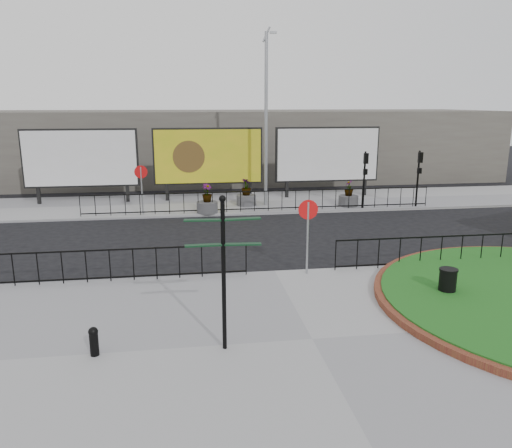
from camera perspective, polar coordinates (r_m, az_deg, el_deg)
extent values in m
plane|color=black|center=(16.83, 2.14, -5.75)|extent=(90.00, 90.00, 0.00)
cube|color=gray|center=(12.31, 6.44, -13.17)|extent=(30.00, 10.00, 0.12)
cube|color=gray|center=(28.30, -2.23, 2.43)|extent=(44.00, 6.00, 0.12)
cylinder|color=gray|center=(25.45, -12.91, 3.70)|extent=(0.07, 0.07, 2.40)
cylinder|color=#B90C0D|center=(25.31, -13.02, 5.81)|extent=(0.64, 0.03, 0.64)
cylinder|color=white|center=(25.33, -13.02, 5.82)|extent=(0.50, 0.03, 0.50)
cylinder|color=gray|center=(16.27, 5.90, -1.63)|extent=(0.07, 0.07, 2.40)
cylinder|color=#B90C0D|center=(16.04, 5.99, 1.64)|extent=(0.64, 0.03, 0.64)
cylinder|color=white|center=(16.06, 5.97, 1.66)|extent=(0.50, 0.03, 0.50)
cube|color=black|center=(30.11, -23.58, 3.06)|extent=(0.18, 0.18, 1.00)
cube|color=black|center=(29.21, -14.46, 3.48)|extent=(0.18, 0.18, 1.00)
cube|color=black|center=(29.29, -19.40, 7.12)|extent=(6.20, 0.25, 3.20)
cube|color=silver|center=(29.14, -19.46, 7.09)|extent=(6.00, 0.06, 3.00)
cube|color=black|center=(29.05, -10.14, 3.65)|extent=(0.18, 0.18, 1.00)
cube|color=black|center=(29.28, -0.69, 3.94)|extent=(0.18, 0.18, 1.00)
cube|color=black|center=(28.79, -5.49, 7.73)|extent=(6.20, 0.25, 3.20)
cube|color=gold|center=(28.63, -5.47, 7.70)|extent=(6.00, 0.06, 3.00)
cube|color=black|center=(29.64, 3.54, 4.04)|extent=(0.18, 0.18, 1.00)
cube|color=black|center=(30.97, 12.29, 4.17)|extent=(0.18, 0.18, 1.00)
cube|color=black|center=(29.95, 8.14, 7.89)|extent=(6.20, 0.25, 3.20)
cube|color=silver|center=(29.80, 8.22, 7.86)|extent=(6.00, 0.06, 3.00)
cylinder|color=gray|center=(26.98, 1.15, 11.65)|extent=(0.18, 0.18, 9.00)
cylinder|color=gray|center=(27.16, 1.19, 20.85)|extent=(0.43, 0.10, 0.77)
cube|color=gray|center=(27.24, 1.97, 21.04)|extent=(0.35, 0.15, 0.12)
cylinder|color=black|center=(27.00, 12.25, 4.94)|extent=(0.10, 0.10, 3.00)
cube|color=black|center=(26.74, 12.46, 7.33)|extent=(0.22, 0.18, 0.55)
cube|color=black|center=(26.83, 12.39, 5.85)|extent=(0.20, 0.16, 0.30)
cylinder|color=black|center=(28.19, 18.00, 4.94)|extent=(0.10, 0.10, 3.00)
cube|color=black|center=(27.94, 18.28, 7.23)|extent=(0.22, 0.18, 0.55)
cube|color=black|center=(28.02, 18.17, 5.81)|extent=(0.20, 0.16, 0.30)
cube|color=#5A584F|center=(37.84, -3.89, 9.01)|extent=(40.00, 10.00, 5.00)
cylinder|color=black|center=(11.13, -3.71, -6.10)|extent=(0.10, 0.10, 3.44)
sphere|color=black|center=(10.66, -3.86, 2.91)|extent=(0.15, 0.15, 0.15)
cube|color=black|center=(10.77, -6.11, 0.44)|extent=(0.82, 0.22, 0.03)
cube|color=black|center=(10.83, -1.57, 0.58)|extent=(0.81, 0.20, 0.03)
cube|color=black|center=(10.87, -6.04, -2.44)|extent=(0.81, 0.16, 0.03)
cube|color=black|center=(10.90, -1.51, -2.32)|extent=(0.82, 0.22, 0.03)
cylinder|color=black|center=(11.95, -18.01, -12.90)|extent=(0.20, 0.20, 0.55)
sphere|color=black|center=(11.82, -18.12, -11.63)|extent=(0.22, 0.22, 0.22)
cylinder|color=black|center=(15.46, 21.03, -6.42)|extent=(0.49, 0.49, 0.82)
cylinder|color=black|center=(15.32, 21.17, -4.89)|extent=(0.53, 0.53, 0.05)
cylinder|color=#4C4C4F|center=(25.57, -5.59, 1.92)|extent=(1.07, 1.07, 0.56)
imported|color=#195215|center=(25.43, -5.63, 3.56)|extent=(0.71, 0.71, 0.93)
cylinder|color=#4C4C4F|center=(27.31, -1.12, 2.75)|extent=(1.07, 1.07, 0.56)
imported|color=#195215|center=(27.18, -1.13, 4.28)|extent=(0.73, 0.73, 0.93)
cylinder|color=#4C4C4F|center=(27.61, 10.50, 2.64)|extent=(1.07, 1.07, 0.55)
imported|color=#195215|center=(27.49, 10.57, 4.07)|extent=(0.52, 0.52, 0.85)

